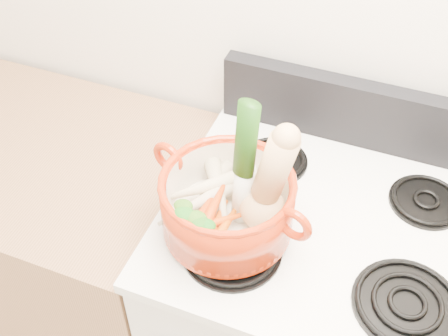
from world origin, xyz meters
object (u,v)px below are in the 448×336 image
at_px(leek, 244,164).
at_px(dutch_oven, 227,204).
at_px(stove_body, 310,329).
at_px(squash, 266,181).

bearing_deg(leek, dutch_oven, -131.76).
distance_m(stove_body, dutch_oven, 0.63).
distance_m(dutch_oven, leek, 0.12).
distance_m(squash, leek, 0.06).
distance_m(stove_body, leek, 0.73).
bearing_deg(dutch_oven, stove_body, 41.34).
relative_size(dutch_oven, squash, 1.10).
bearing_deg(dutch_oven, leek, 48.00).
height_order(stove_body, dutch_oven, dutch_oven).
xyz_separation_m(squash, leek, (-0.05, 0.01, 0.03)).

